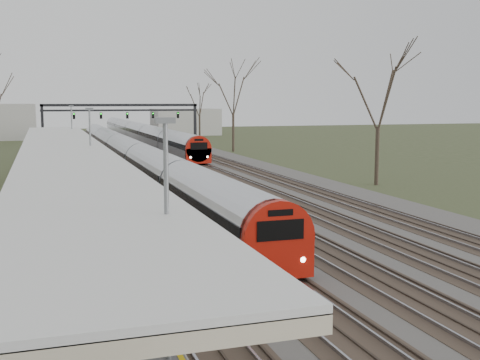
% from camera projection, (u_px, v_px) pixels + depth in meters
% --- Properties ---
extents(track_bed, '(24.00, 160.00, 0.22)m').
position_uv_depth(track_bed, '(165.00, 173.00, 53.80)').
color(track_bed, '#474442').
rests_on(track_bed, ground).
extents(platform, '(3.50, 69.00, 1.00)m').
position_uv_depth(platform, '(64.00, 205.00, 34.38)').
color(platform, '#9E9B93').
rests_on(platform, ground).
extents(canopy, '(4.10, 50.00, 3.11)m').
position_uv_depth(canopy, '(64.00, 151.00, 29.68)').
color(canopy, slate).
rests_on(canopy, platform).
extents(signal_gantry, '(21.00, 0.59, 6.08)m').
position_uv_depth(signal_gantry, '(122.00, 112.00, 81.43)').
color(signal_gantry, black).
rests_on(signal_gantry, ground).
extents(tree_east_far, '(5.00, 5.00, 10.30)m').
position_uv_depth(tree_east_far, '(379.00, 89.00, 44.87)').
color(tree_east_far, '#2D231C').
rests_on(tree_east_far, ground).
extents(train_near, '(2.62, 75.21, 3.05)m').
position_uv_depth(train_near, '(129.00, 155.00, 55.66)').
color(train_near, '#B1B4BC').
rests_on(train_near, ground).
extents(train_far, '(2.62, 75.21, 3.05)m').
position_uv_depth(train_far, '(140.00, 133.00, 94.21)').
color(train_far, '#B1B4BC').
rests_on(train_far, ground).
extents(passenger, '(0.51, 0.68, 1.71)m').
position_uv_depth(passenger, '(121.00, 263.00, 16.89)').
color(passenger, '#27434C').
rests_on(passenger, platform).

